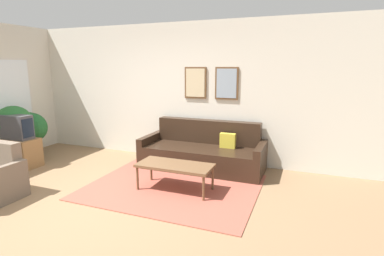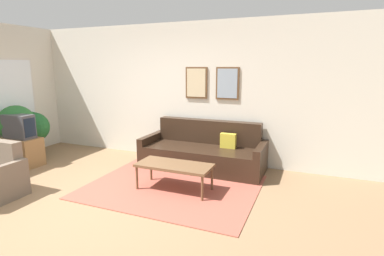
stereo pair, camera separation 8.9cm
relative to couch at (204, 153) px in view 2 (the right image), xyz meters
name	(u,v)px [view 2 (the right image)]	position (x,y,z in m)	size (l,w,h in m)	color
ground_plane	(85,204)	(-0.98, -2.05, -0.29)	(16.00, 16.00, 0.00)	#846647
area_rug	(173,186)	(-0.14, -1.05, -0.28)	(2.60, 2.04, 0.01)	#9E4C3D
wall_back	(168,92)	(-0.96, 0.46, 1.06)	(8.00, 0.09, 2.70)	beige
couch	(204,153)	(0.00, 0.00, 0.00)	(2.24, 0.90, 0.86)	black
coffee_table	(174,166)	(-0.06, -1.14, 0.09)	(1.14, 0.51, 0.41)	brown
tv_stand	(22,152)	(-3.25, -1.19, -0.02)	(0.73, 0.43, 0.54)	olive
tv	(19,126)	(-3.25, -1.19, 0.47)	(0.58, 0.28, 0.44)	#424247
potted_plant_tall	(17,125)	(-3.57, -0.98, 0.44)	(0.71, 0.71, 1.12)	#935638
potted_plant_by_window	(31,127)	(-3.62, -0.63, 0.32)	(0.59, 0.59, 0.94)	#383D42
potted_plant_small	(34,128)	(-3.43, -0.73, 0.33)	(0.60, 0.60, 0.95)	slate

